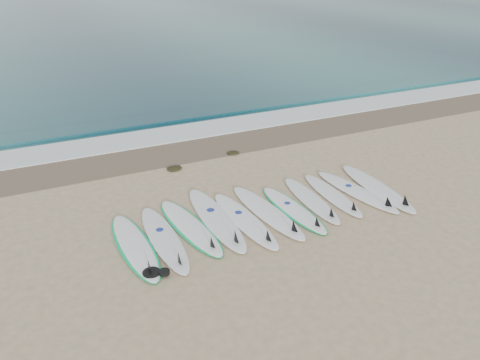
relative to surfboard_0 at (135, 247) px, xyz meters
name	(u,v)px	position (x,y,z in m)	size (l,w,h in m)	color
ground	(267,213)	(2.93, 0.15, -0.05)	(120.00, 120.00, 0.00)	tan
ocean	(72,24)	(2.93, 32.65, -0.03)	(120.00, 55.00, 0.03)	#1B4F57
wet_sand_band	(200,148)	(2.93, 4.25, -0.04)	(120.00, 1.80, 0.01)	brown
foam_band	(184,132)	(2.93, 5.65, -0.03)	(120.00, 1.40, 0.04)	silver
wave_crest	(170,118)	(2.93, 7.15, 0.00)	(120.00, 1.00, 0.10)	#1B4F57
surfboard_0	(135,247)	(0.00, 0.00, 0.00)	(0.73, 2.60, 0.33)	white
surfboard_1	(165,239)	(0.58, -0.01, 0.01)	(0.57, 2.65, 0.34)	white
surfboard_2	(191,227)	(1.20, 0.21, 0.00)	(0.94, 2.63, 0.33)	white
surfboard_3	(217,219)	(1.80, 0.25, 0.02)	(0.63, 2.90, 0.37)	white
surfboard_4	(246,221)	(2.33, -0.05, 0.01)	(0.69, 2.64, 0.33)	white
surfboard_5	(269,212)	(2.92, 0.05, 0.01)	(0.80, 2.74, 0.35)	white
surfboard_6	(294,210)	(3.49, -0.06, 0.00)	(0.70, 2.39, 0.30)	white
surfboard_7	(312,200)	(4.08, 0.12, 0.00)	(0.64, 2.41, 0.31)	white
surfboard_8	(333,195)	(4.66, 0.12, 0.00)	(0.58, 2.34, 0.30)	white
surfboard_9	(358,192)	(5.28, 0.01, 0.01)	(0.89, 2.61, 0.33)	white
surfboard_10	(378,188)	(5.83, -0.05, 0.01)	(0.72, 2.77, 0.35)	white
seaweed_near	(174,168)	(1.79, 3.15, -0.01)	(0.41, 0.32, 0.08)	black
seaweed_far	(233,153)	(3.61, 3.45, -0.01)	(0.36, 0.28, 0.07)	black
leash_coil	(154,273)	(0.11, -0.97, 0.00)	(0.46, 0.36, 0.11)	black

